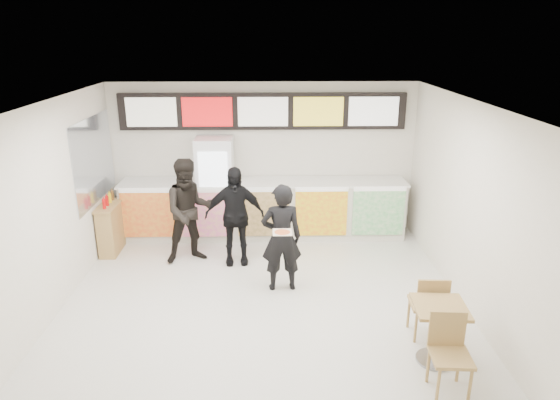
{
  "coord_description": "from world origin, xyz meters",
  "views": [
    {
      "loc": [
        0.11,
        -6.19,
        3.91
      ],
      "look_at": [
        0.28,
        1.2,
        1.4
      ],
      "focal_mm": 32.0,
      "sensor_mm": 36.0,
      "label": 1
    }
  ],
  "objects_px": {
    "customer_main": "(281,238)",
    "condiment_ledge": "(111,228)",
    "drinks_fridge": "(216,188)",
    "service_counter": "(264,209)",
    "customer_left": "(190,211)",
    "cafe_table": "(438,323)",
    "customer_mid": "(235,216)"
  },
  "relations": [
    {
      "from": "customer_main",
      "to": "condiment_ledge",
      "type": "bearing_deg",
      "value": -31.1
    },
    {
      "from": "drinks_fridge",
      "to": "customer_main",
      "type": "height_order",
      "value": "drinks_fridge"
    },
    {
      "from": "service_counter",
      "to": "drinks_fridge",
      "type": "xyz_separation_m",
      "value": [
        -0.93,
        0.02,
        0.43
      ]
    },
    {
      "from": "service_counter",
      "to": "customer_left",
      "type": "height_order",
      "value": "customer_left"
    },
    {
      "from": "customer_left",
      "to": "cafe_table",
      "type": "bearing_deg",
      "value": -59.83
    },
    {
      "from": "drinks_fridge",
      "to": "condiment_ledge",
      "type": "height_order",
      "value": "drinks_fridge"
    },
    {
      "from": "customer_left",
      "to": "condiment_ledge",
      "type": "xyz_separation_m",
      "value": [
        -1.54,
        0.42,
        -0.47
      ]
    },
    {
      "from": "service_counter",
      "to": "drinks_fridge",
      "type": "distance_m",
      "value": 1.03
    },
    {
      "from": "customer_mid",
      "to": "cafe_table",
      "type": "distance_m",
      "value": 3.93
    },
    {
      "from": "drinks_fridge",
      "to": "condiment_ledge",
      "type": "bearing_deg",
      "value": -160.06
    },
    {
      "from": "customer_left",
      "to": "customer_mid",
      "type": "distance_m",
      "value": 0.8
    },
    {
      "from": "drinks_fridge",
      "to": "cafe_table",
      "type": "distance_m",
      "value": 5.14
    },
    {
      "from": "customer_main",
      "to": "customer_left",
      "type": "xyz_separation_m",
      "value": [
        -1.58,
        1.07,
        0.06
      ]
    },
    {
      "from": "cafe_table",
      "to": "condiment_ledge",
      "type": "relative_size",
      "value": 1.47
    },
    {
      "from": "customer_main",
      "to": "condiment_ledge",
      "type": "relative_size",
      "value": 1.59
    },
    {
      "from": "service_counter",
      "to": "customer_mid",
      "type": "height_order",
      "value": "customer_mid"
    },
    {
      "from": "customer_main",
      "to": "customer_mid",
      "type": "height_order",
      "value": "customer_mid"
    },
    {
      "from": "service_counter",
      "to": "drinks_fridge",
      "type": "bearing_deg",
      "value": 179.01
    },
    {
      "from": "service_counter",
      "to": "customer_mid",
      "type": "relative_size",
      "value": 3.17
    },
    {
      "from": "cafe_table",
      "to": "condiment_ledge",
      "type": "xyz_separation_m",
      "value": [
        -4.98,
        3.4,
        -0.07
      ]
    },
    {
      "from": "customer_mid",
      "to": "cafe_table",
      "type": "xyz_separation_m",
      "value": [
        2.65,
        -2.88,
        -0.34
      ]
    },
    {
      "from": "drinks_fridge",
      "to": "cafe_table",
      "type": "bearing_deg",
      "value": -52.87
    },
    {
      "from": "customer_main",
      "to": "condiment_ledge",
      "type": "distance_m",
      "value": 3.48
    },
    {
      "from": "service_counter",
      "to": "customer_main",
      "type": "bearing_deg",
      "value": -82.27
    },
    {
      "from": "cafe_table",
      "to": "condiment_ledge",
      "type": "distance_m",
      "value": 6.03
    },
    {
      "from": "customer_main",
      "to": "cafe_table",
      "type": "distance_m",
      "value": 2.69
    },
    {
      "from": "drinks_fridge",
      "to": "customer_left",
      "type": "distance_m",
      "value": 1.16
    },
    {
      "from": "service_counter",
      "to": "customer_main",
      "type": "distance_m",
      "value": 2.2
    },
    {
      "from": "drinks_fridge",
      "to": "customer_left",
      "type": "bearing_deg",
      "value": -107.46
    },
    {
      "from": "customer_mid",
      "to": "condiment_ledge",
      "type": "height_order",
      "value": "customer_mid"
    },
    {
      "from": "condiment_ledge",
      "to": "service_counter",
      "type": "bearing_deg",
      "value": 13.32
    },
    {
      "from": "service_counter",
      "to": "customer_main",
      "type": "xyz_separation_m",
      "value": [
        0.29,
        -2.16,
        0.3
      ]
    }
  ]
}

